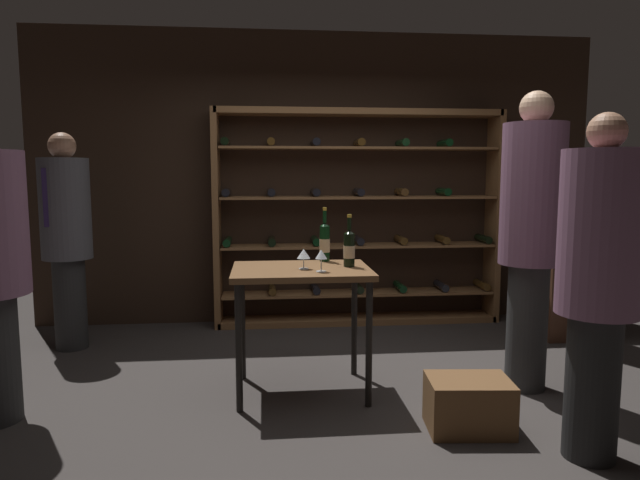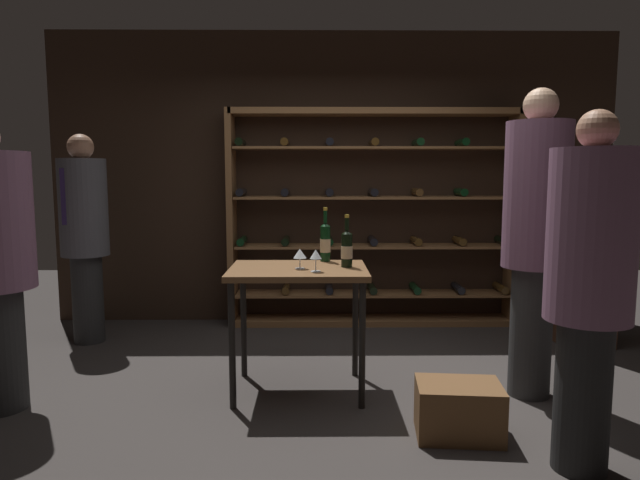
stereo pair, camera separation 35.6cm
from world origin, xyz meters
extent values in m
plane|color=#383330|center=(0.00, 0.00, 0.00)|extent=(9.87, 9.87, 0.00)
cube|color=#332319|center=(0.00, 1.93, 1.46)|extent=(5.66, 0.10, 2.91)
cube|color=brown|center=(-1.01, 1.72, 1.07)|extent=(0.06, 0.32, 2.13)
cube|color=brown|center=(1.79, 1.72, 1.07)|extent=(0.06, 0.32, 2.13)
cube|color=brown|center=(0.39, 1.72, 2.10)|extent=(2.80, 0.32, 0.06)
cube|color=brown|center=(0.39, 1.72, 0.03)|extent=(2.80, 0.32, 0.06)
cube|color=brown|center=(0.39, 1.72, 0.31)|extent=(2.72, 0.32, 0.02)
cylinder|color=#4C3314|center=(-0.48, 1.72, 0.36)|extent=(0.08, 0.30, 0.08)
cylinder|color=black|center=(-0.04, 1.72, 0.36)|extent=(0.08, 0.30, 0.08)
cylinder|color=black|center=(0.39, 1.72, 0.36)|extent=(0.08, 0.30, 0.08)
cylinder|color=black|center=(0.82, 1.72, 0.36)|extent=(0.08, 0.30, 0.08)
cylinder|color=black|center=(1.26, 1.72, 0.36)|extent=(0.08, 0.30, 0.08)
cylinder|color=#4C3314|center=(1.69, 1.72, 0.36)|extent=(0.08, 0.30, 0.08)
cube|color=brown|center=(0.39, 1.72, 0.79)|extent=(2.72, 0.32, 0.02)
cylinder|color=black|center=(-0.91, 1.72, 0.85)|extent=(0.08, 0.30, 0.08)
cylinder|color=black|center=(-0.48, 1.72, 0.85)|extent=(0.08, 0.30, 0.08)
cylinder|color=black|center=(-0.04, 1.72, 0.85)|extent=(0.08, 0.30, 0.08)
cylinder|color=black|center=(0.39, 1.72, 0.85)|extent=(0.08, 0.30, 0.08)
cylinder|color=#4C3314|center=(0.82, 1.72, 0.85)|extent=(0.08, 0.30, 0.08)
cylinder|color=#4C3314|center=(1.26, 1.72, 0.85)|extent=(0.08, 0.30, 0.08)
cylinder|color=black|center=(1.69, 1.72, 0.85)|extent=(0.08, 0.30, 0.08)
cube|color=brown|center=(0.39, 1.72, 1.27)|extent=(2.72, 0.32, 0.02)
cylinder|color=black|center=(-0.91, 1.72, 1.33)|extent=(0.08, 0.30, 0.08)
cylinder|color=black|center=(-0.48, 1.72, 1.33)|extent=(0.08, 0.30, 0.08)
cylinder|color=black|center=(-0.04, 1.72, 1.33)|extent=(0.08, 0.30, 0.08)
cylinder|color=black|center=(0.39, 1.72, 1.33)|extent=(0.08, 0.30, 0.08)
cylinder|color=#4C3314|center=(0.82, 1.72, 1.33)|extent=(0.08, 0.30, 0.08)
cylinder|color=black|center=(1.26, 1.72, 1.33)|extent=(0.08, 0.30, 0.08)
cube|color=brown|center=(0.39, 1.72, 1.76)|extent=(2.72, 0.32, 0.02)
cylinder|color=black|center=(-0.91, 1.72, 1.81)|extent=(0.08, 0.30, 0.08)
cylinder|color=#4C3314|center=(-0.48, 1.72, 1.81)|extent=(0.08, 0.30, 0.08)
cylinder|color=black|center=(-0.04, 1.72, 1.81)|extent=(0.08, 0.30, 0.08)
cylinder|color=#4C3314|center=(0.39, 1.72, 1.81)|extent=(0.08, 0.30, 0.08)
cylinder|color=black|center=(0.82, 1.72, 1.81)|extent=(0.08, 0.30, 0.08)
cylinder|color=black|center=(1.26, 1.72, 1.81)|extent=(0.08, 0.30, 0.08)
cube|color=brown|center=(-0.30, -0.05, 0.85)|extent=(0.93, 0.69, 0.04)
cylinder|color=black|center=(-0.72, -0.34, 0.42)|extent=(0.04, 0.04, 0.83)
cylinder|color=black|center=(0.11, -0.34, 0.42)|extent=(0.04, 0.04, 0.83)
cylinder|color=black|center=(-0.72, 0.25, 0.42)|extent=(0.04, 0.04, 0.83)
cylinder|color=black|center=(0.11, 0.25, 0.42)|extent=(0.04, 0.04, 0.83)
cylinder|color=#2E2E2E|center=(1.27, -0.13, 0.44)|extent=(0.28, 0.28, 0.89)
cylinder|color=#7A516B|center=(1.27, -0.13, 1.37)|extent=(0.42, 0.42, 0.96)
sphere|color=tan|center=(1.27, -0.13, 1.95)|extent=(0.22, 0.22, 0.22)
cylinder|color=#272727|center=(-2.22, 1.13, 0.39)|extent=(0.27, 0.27, 0.79)
cylinder|color=#4C4C51|center=(-2.22, 1.13, 1.21)|extent=(0.41, 0.41, 0.85)
sphere|color=#AD7A5B|center=(-2.22, 1.13, 1.74)|extent=(0.22, 0.22, 0.22)
cube|color=#26193F|center=(-2.30, 0.94, 1.32)|extent=(0.05, 0.03, 0.48)
cylinder|color=black|center=(1.16, -1.11, 0.39)|extent=(0.27, 0.27, 0.78)
cylinder|color=#7A516B|center=(1.16, -1.11, 1.21)|extent=(0.42, 0.42, 0.85)
sphere|color=#AD7A5B|center=(1.16, -1.11, 1.72)|extent=(0.19, 0.19, 0.19)
cube|color=maroon|center=(-2.23, -0.06, 1.32)|extent=(0.05, 0.01, 0.48)
cube|color=brown|center=(0.64, -0.73, 0.15)|extent=(0.51, 0.38, 0.31)
cube|color=#4C2D1E|center=(2.19, 1.01, 0.84)|extent=(0.44, 0.36, 1.69)
cylinder|color=black|center=(-0.11, 0.24, 1.00)|extent=(0.07, 0.07, 0.26)
cone|color=black|center=(-0.11, 0.24, 1.14)|extent=(0.07, 0.07, 0.03)
cylinder|color=black|center=(-0.11, 0.24, 1.20)|extent=(0.03, 0.03, 0.09)
cylinder|color=#B7932D|center=(-0.11, 0.24, 1.25)|extent=(0.03, 0.03, 0.02)
cylinder|color=#C6B28C|center=(-0.11, 0.24, 0.99)|extent=(0.08, 0.08, 0.10)
cylinder|color=black|center=(0.03, -0.02, 0.98)|extent=(0.08, 0.08, 0.23)
cone|color=black|center=(0.03, -0.02, 1.11)|extent=(0.08, 0.08, 0.03)
cylinder|color=black|center=(0.03, -0.02, 1.17)|extent=(0.03, 0.03, 0.09)
cylinder|color=#B7932D|center=(0.03, -0.02, 1.22)|extent=(0.03, 0.03, 0.02)
cylinder|color=#C6B28C|center=(0.03, -0.02, 0.97)|extent=(0.08, 0.08, 0.09)
cylinder|color=silver|center=(-0.18, -0.21, 0.87)|extent=(0.07, 0.07, 0.00)
cylinder|color=silver|center=(-0.18, -0.21, 0.92)|extent=(0.01, 0.01, 0.08)
cone|color=silver|center=(-0.18, -0.21, 0.99)|extent=(0.08, 0.08, 0.06)
cylinder|color=#590A14|center=(-0.18, -0.21, 0.97)|extent=(0.04, 0.04, 0.02)
cylinder|color=silver|center=(-0.29, -0.09, 0.87)|extent=(0.07, 0.07, 0.00)
cylinder|color=silver|center=(-0.29, -0.09, 0.91)|extent=(0.01, 0.01, 0.07)
cone|color=silver|center=(-0.29, -0.09, 0.98)|extent=(0.09, 0.09, 0.06)
cylinder|color=#590A14|center=(-0.29, -0.09, 0.96)|extent=(0.05, 0.05, 0.02)
camera|label=1|loc=(-0.55, -3.79, 1.50)|focal=31.44mm
camera|label=2|loc=(-0.20, -3.81, 1.50)|focal=31.44mm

